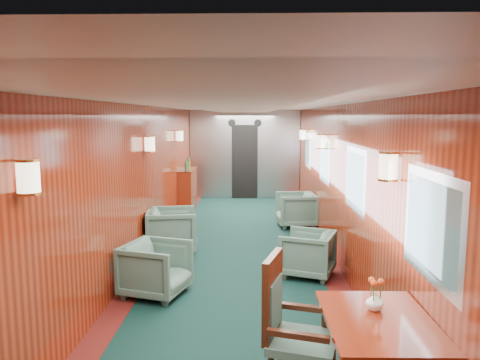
{
  "coord_description": "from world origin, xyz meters",
  "views": [
    {
      "loc": [
        0.21,
        -6.79,
        2.23
      ],
      "look_at": [
        0.0,
        1.12,
        1.15
      ],
      "focal_mm": 35.0,
      "sensor_mm": 36.0,
      "label": 1
    }
  ],
  "objects_px": {
    "credenza": "(187,189)",
    "armchair_left_near": "(156,269)",
    "dining_table": "(378,336)",
    "side_chair": "(289,324)",
    "armchair_right_far": "(296,210)",
    "armchair_right_near": "(308,253)",
    "armchair_left_far": "(172,231)"
  },
  "relations": [
    {
      "from": "credenza",
      "to": "armchair_left_near",
      "type": "relative_size",
      "value": 1.7
    },
    {
      "from": "dining_table",
      "to": "armchair_left_near",
      "type": "relative_size",
      "value": 1.45
    },
    {
      "from": "side_chair",
      "to": "credenza",
      "type": "relative_size",
      "value": 0.93
    },
    {
      "from": "armchair_left_near",
      "to": "armchair_right_far",
      "type": "relative_size",
      "value": 0.98
    },
    {
      "from": "dining_table",
      "to": "side_chair",
      "type": "height_order",
      "value": "side_chair"
    },
    {
      "from": "dining_table",
      "to": "credenza",
      "type": "height_order",
      "value": "credenza"
    },
    {
      "from": "side_chair",
      "to": "armchair_right_near",
      "type": "distance_m",
      "value": 2.99
    },
    {
      "from": "armchair_left_near",
      "to": "armchair_right_near",
      "type": "relative_size",
      "value": 1.06
    },
    {
      "from": "side_chair",
      "to": "armchair_left_near",
      "type": "bearing_deg",
      "value": 140.75
    },
    {
      "from": "dining_table",
      "to": "credenza",
      "type": "distance_m",
      "value": 8.18
    },
    {
      "from": "credenza",
      "to": "armchair_left_near",
      "type": "height_order",
      "value": "credenza"
    },
    {
      "from": "armchair_left_far",
      "to": "armchair_right_far",
      "type": "bearing_deg",
      "value": -58.72
    },
    {
      "from": "armchair_right_near",
      "to": "armchair_left_far",
      "type": "bearing_deg",
      "value": -96.89
    },
    {
      "from": "armchair_right_far",
      "to": "dining_table",
      "type": "bearing_deg",
      "value": -5.15
    },
    {
      "from": "side_chair",
      "to": "credenza",
      "type": "bearing_deg",
      "value": 119.83
    },
    {
      "from": "credenza",
      "to": "armchair_right_near",
      "type": "distance_m",
      "value": 5.15
    },
    {
      "from": "armchair_left_far",
      "to": "armchair_right_near",
      "type": "bearing_deg",
      "value": -126.57
    },
    {
      "from": "armchair_left_near",
      "to": "armchair_right_near",
      "type": "xyz_separation_m",
      "value": [
        1.98,
        0.78,
        -0.02
      ]
    },
    {
      "from": "armchair_left_near",
      "to": "armchair_right_near",
      "type": "bearing_deg",
      "value": -51.89
    },
    {
      "from": "armchair_right_near",
      "to": "side_chair",
      "type": "bearing_deg",
      "value": 10.68
    },
    {
      "from": "armchair_left_near",
      "to": "dining_table",
      "type": "bearing_deg",
      "value": -122.47
    },
    {
      "from": "armchair_left_far",
      "to": "dining_table",
      "type": "bearing_deg",
      "value": -162.1
    },
    {
      "from": "dining_table",
      "to": "side_chair",
      "type": "distance_m",
      "value": 0.67
    },
    {
      "from": "dining_table",
      "to": "armchair_right_far",
      "type": "relative_size",
      "value": 1.42
    },
    {
      "from": "armchair_left_far",
      "to": "side_chair",
      "type": "bearing_deg",
      "value": -167.66
    },
    {
      "from": "side_chair",
      "to": "armchair_right_far",
      "type": "xyz_separation_m",
      "value": [
        0.59,
        5.91,
        -0.29
      ]
    },
    {
      "from": "side_chair",
      "to": "armchair_left_near",
      "type": "xyz_separation_m",
      "value": [
        -1.49,
        2.16,
        -0.3
      ]
    },
    {
      "from": "dining_table",
      "to": "armchair_left_near",
      "type": "bearing_deg",
      "value": 130.22
    },
    {
      "from": "dining_table",
      "to": "armchair_right_near",
      "type": "bearing_deg",
      "value": 91.55
    },
    {
      "from": "credenza",
      "to": "armchair_left_near",
      "type": "bearing_deg",
      "value": -86.25
    },
    {
      "from": "armchair_left_far",
      "to": "armchair_right_far",
      "type": "height_order",
      "value": "armchair_left_far"
    },
    {
      "from": "side_chair",
      "to": "armchair_right_near",
      "type": "relative_size",
      "value": 1.67
    }
  ]
}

